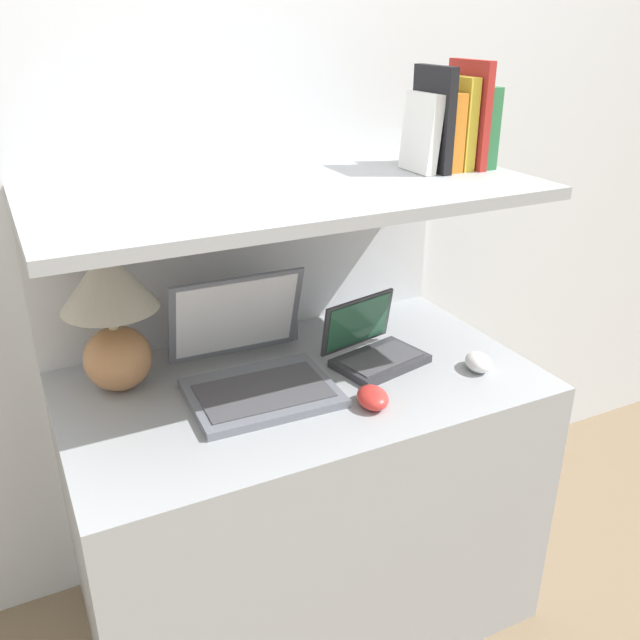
# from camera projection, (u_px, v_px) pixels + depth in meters

# --- Properties ---
(wall_back) EXTENTS (6.00, 0.05, 2.40)m
(wall_back) POSITION_uv_depth(u_px,v_px,m) (238.00, 167.00, 1.80)
(wall_back) COLOR silver
(wall_back) RESTS_ON ground_plane
(desk) EXTENTS (1.15, 0.66, 0.75)m
(desk) POSITION_uv_depth(u_px,v_px,m) (304.00, 502.00, 1.82)
(desk) COLOR #999EA3
(desk) RESTS_ON ground_plane
(back_riser) EXTENTS (1.15, 0.04, 1.19)m
(back_riser) POSITION_uv_depth(u_px,v_px,m) (253.00, 374.00, 2.02)
(back_riser) COLOR silver
(back_riser) RESTS_ON ground_plane
(shelf) EXTENTS (1.15, 0.59, 0.03)m
(shelf) POSITION_uv_depth(u_px,v_px,m) (286.00, 192.00, 1.54)
(shelf) COLOR #999EA3
(shelf) RESTS_ON back_riser
(table_lamp) EXTENTS (0.22, 0.22, 0.35)m
(table_lamp) POSITION_uv_depth(u_px,v_px,m) (111.00, 308.00, 1.55)
(table_lamp) COLOR #B27A4C
(table_lamp) RESTS_ON desk
(laptop_large) EXTENTS (0.35, 0.36, 0.25)m
(laptop_large) POSITION_uv_depth(u_px,v_px,m) (253.00, 367.00, 1.62)
(laptop_large) COLOR slate
(laptop_large) RESTS_ON desk
(laptop_small) EXTENTS (0.26, 0.23, 0.16)m
(laptop_small) POSITION_uv_depth(u_px,v_px,m) (373.00, 348.00, 1.75)
(laptop_small) COLOR #333338
(laptop_small) RESTS_ON desk
(computer_mouse) EXTENTS (0.09, 0.11, 0.04)m
(computer_mouse) POSITION_uv_depth(u_px,v_px,m) (373.00, 397.00, 1.55)
(computer_mouse) COLOR red
(computer_mouse) RESTS_ON desk
(second_mouse) EXTENTS (0.09, 0.10, 0.04)m
(second_mouse) POSITION_uv_depth(u_px,v_px,m) (478.00, 362.00, 1.71)
(second_mouse) COLOR white
(second_mouse) RESTS_ON desk
(router_box) EXTENTS (0.11, 0.09, 0.14)m
(router_box) POSITION_uv_depth(u_px,v_px,m) (273.00, 315.00, 1.86)
(router_box) COLOR gray
(router_box) RESTS_ON desk
(book_green) EXTENTS (0.03, 0.14, 0.20)m
(book_green) POSITION_uv_depth(u_px,v_px,m) (477.00, 126.00, 1.71)
(book_green) COLOR #2D7042
(book_green) RESTS_ON shelf
(book_red) EXTENTS (0.02, 0.16, 0.26)m
(book_red) POSITION_uv_depth(u_px,v_px,m) (468.00, 115.00, 1.68)
(book_red) COLOR #A82823
(book_red) RESTS_ON shelf
(book_yellow) EXTENTS (0.03, 0.13, 0.22)m
(book_yellow) POSITION_uv_depth(u_px,v_px,m) (457.00, 123.00, 1.68)
(book_yellow) COLOR gold
(book_yellow) RESTS_ON shelf
(book_orange) EXTENTS (0.04, 0.13, 0.19)m
(book_orange) POSITION_uv_depth(u_px,v_px,m) (444.00, 131.00, 1.67)
(book_orange) COLOR orange
(book_orange) RESTS_ON shelf
(book_black) EXTENTS (0.02, 0.15, 0.25)m
(book_black) POSITION_uv_depth(u_px,v_px,m) (433.00, 119.00, 1.64)
(book_black) COLOR black
(book_black) RESTS_ON shelf
(book_white) EXTENTS (0.04, 0.13, 0.19)m
(book_white) POSITION_uv_depth(u_px,v_px,m) (421.00, 133.00, 1.64)
(book_white) COLOR silver
(book_white) RESTS_ON shelf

